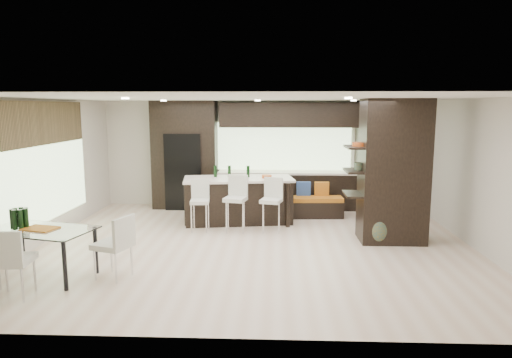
{
  "coord_description": "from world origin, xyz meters",
  "views": [
    {
      "loc": [
        0.37,
        -8.21,
        2.55
      ],
      "look_at": [
        0.0,
        0.6,
        1.15
      ],
      "focal_mm": 32.0,
      "sensor_mm": 36.0,
      "label": 1
    }
  ],
  "objects_px": {
    "bench": "(316,207)",
    "kitchen_island": "(239,200)",
    "chair_end": "(113,249)",
    "chair_near": "(13,265)",
    "stool_right": "(271,210)",
    "stool_mid": "(235,209)",
    "dining_table": "(42,253)",
    "stool_left": "(200,211)",
    "floor_vase": "(378,215)"
  },
  "relations": [
    {
      "from": "stool_mid",
      "to": "chair_near",
      "type": "distance_m",
      "value": 4.35
    },
    {
      "from": "kitchen_island",
      "to": "stool_left",
      "type": "xyz_separation_m",
      "value": [
        -0.73,
        -0.8,
        -0.07
      ]
    },
    {
      "from": "stool_left",
      "to": "floor_vase",
      "type": "height_order",
      "value": "floor_vase"
    },
    {
      "from": "chair_end",
      "to": "chair_near",
      "type": "bearing_deg",
      "value": 143.63
    },
    {
      "from": "stool_right",
      "to": "chair_end",
      "type": "bearing_deg",
      "value": -115.93
    },
    {
      "from": "kitchen_island",
      "to": "chair_near",
      "type": "height_order",
      "value": "kitchen_island"
    },
    {
      "from": "kitchen_island",
      "to": "stool_left",
      "type": "bearing_deg",
      "value": -140.92
    },
    {
      "from": "dining_table",
      "to": "floor_vase",
      "type": "bearing_deg",
      "value": 33.01
    },
    {
      "from": "dining_table",
      "to": "chair_end",
      "type": "distance_m",
      "value": 1.09
    },
    {
      "from": "kitchen_island",
      "to": "floor_vase",
      "type": "height_order",
      "value": "floor_vase"
    },
    {
      "from": "stool_mid",
      "to": "stool_right",
      "type": "height_order",
      "value": "stool_mid"
    },
    {
      "from": "stool_mid",
      "to": "bench",
      "type": "height_order",
      "value": "stool_mid"
    },
    {
      "from": "bench",
      "to": "dining_table",
      "type": "relative_size",
      "value": 0.8
    },
    {
      "from": "stool_right",
      "to": "floor_vase",
      "type": "bearing_deg",
      "value": -5.66
    },
    {
      "from": "stool_left",
      "to": "stool_right",
      "type": "bearing_deg",
      "value": -5.29
    },
    {
      "from": "kitchen_island",
      "to": "bench",
      "type": "xyz_separation_m",
      "value": [
        1.77,
        0.51,
        -0.26
      ]
    },
    {
      "from": "dining_table",
      "to": "chair_end",
      "type": "bearing_deg",
      "value": 13.77
    },
    {
      "from": "kitchen_island",
      "to": "stool_mid",
      "type": "relative_size",
      "value": 2.55
    },
    {
      "from": "stool_right",
      "to": "bench",
      "type": "xyz_separation_m",
      "value": [
        1.03,
        1.32,
        -0.21
      ]
    },
    {
      "from": "stool_mid",
      "to": "bench",
      "type": "xyz_separation_m",
      "value": [
        1.77,
        1.33,
        -0.23
      ]
    },
    {
      "from": "chair_near",
      "to": "dining_table",
      "type": "bearing_deg",
      "value": 84.72
    },
    {
      "from": "bench",
      "to": "chair_near",
      "type": "relative_size",
      "value": 1.37
    },
    {
      "from": "dining_table",
      "to": "chair_near",
      "type": "distance_m",
      "value": 0.76
    },
    {
      "from": "floor_vase",
      "to": "chair_end",
      "type": "height_order",
      "value": "floor_vase"
    },
    {
      "from": "bench",
      "to": "dining_table",
      "type": "distance_m",
      "value": 5.98
    },
    {
      "from": "stool_right",
      "to": "dining_table",
      "type": "bearing_deg",
      "value": -126.79
    },
    {
      "from": "bench",
      "to": "floor_vase",
      "type": "height_order",
      "value": "floor_vase"
    },
    {
      "from": "stool_mid",
      "to": "dining_table",
      "type": "distance_m",
      "value": 3.78
    },
    {
      "from": "dining_table",
      "to": "chair_near",
      "type": "xyz_separation_m",
      "value": [
        0.0,
        -0.76,
        0.08
      ]
    },
    {
      "from": "dining_table",
      "to": "chair_end",
      "type": "height_order",
      "value": "chair_end"
    },
    {
      "from": "stool_left",
      "to": "chair_end",
      "type": "bearing_deg",
      "value": -112.93
    },
    {
      "from": "stool_mid",
      "to": "floor_vase",
      "type": "bearing_deg",
      "value": -2.06
    },
    {
      "from": "dining_table",
      "to": "chair_near",
      "type": "relative_size",
      "value": 1.71
    },
    {
      "from": "bench",
      "to": "dining_table",
      "type": "bearing_deg",
      "value": -141.13
    },
    {
      "from": "bench",
      "to": "floor_vase",
      "type": "distance_m",
      "value": 2.32
    },
    {
      "from": "bench",
      "to": "kitchen_island",
      "type": "bearing_deg",
      "value": -166.92
    },
    {
      "from": "floor_vase",
      "to": "dining_table",
      "type": "relative_size",
      "value": 0.72
    },
    {
      "from": "chair_near",
      "to": "chair_end",
      "type": "height_order",
      "value": "chair_near"
    },
    {
      "from": "chair_end",
      "to": "floor_vase",
      "type": "bearing_deg",
      "value": -47.56
    },
    {
      "from": "stool_right",
      "to": "chair_end",
      "type": "height_order",
      "value": "stool_right"
    },
    {
      "from": "stool_left",
      "to": "stool_right",
      "type": "height_order",
      "value": "stool_right"
    },
    {
      "from": "floor_vase",
      "to": "chair_near",
      "type": "bearing_deg",
      "value": -153.98
    },
    {
      "from": "stool_left",
      "to": "stool_mid",
      "type": "xyz_separation_m",
      "value": [
        0.73,
        -0.02,
        0.04
      ]
    },
    {
      "from": "chair_end",
      "to": "stool_left",
      "type": "bearing_deg",
      "value": 0.83
    },
    {
      "from": "kitchen_island",
      "to": "floor_vase",
      "type": "distance_m",
      "value": 3.16
    },
    {
      "from": "bench",
      "to": "floor_vase",
      "type": "xyz_separation_m",
      "value": [
        0.97,
        -2.09,
        0.32
      ]
    },
    {
      "from": "stool_right",
      "to": "chair_near",
      "type": "height_order",
      "value": "chair_near"
    },
    {
      "from": "chair_end",
      "to": "dining_table",
      "type": "bearing_deg",
      "value": 108.86
    },
    {
      "from": "dining_table",
      "to": "kitchen_island",
      "type": "bearing_deg",
      "value": 66.01
    },
    {
      "from": "stool_mid",
      "to": "floor_vase",
      "type": "height_order",
      "value": "floor_vase"
    }
  ]
}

